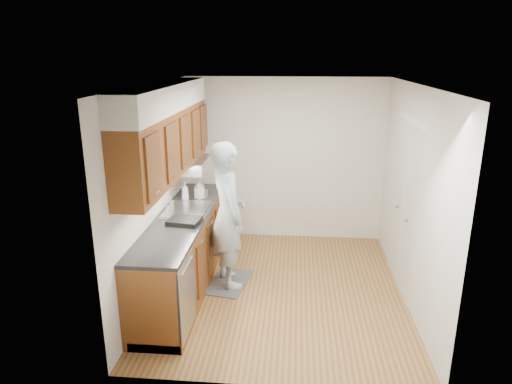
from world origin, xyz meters
TOP-DOWN VIEW (x-y plane):
  - floor at (0.00, 0.00)m, footprint 3.50×3.50m
  - ceiling at (0.00, 0.00)m, footprint 3.50×3.50m
  - wall_left at (-1.50, 0.00)m, footprint 0.02×3.50m
  - wall_right at (1.50, 0.00)m, footprint 0.02×3.50m
  - wall_back at (0.00, 1.75)m, footprint 3.00×0.02m
  - counter at (-1.20, -0.00)m, footprint 0.64×2.80m
  - upper_cabinets at (-1.33, 0.05)m, footprint 0.47×2.80m
  - closet_door at (1.49, 0.30)m, footprint 0.02×1.22m
  - floor_mat at (-0.66, 0.10)m, footprint 0.57×0.82m
  - person at (-0.66, 0.10)m, footprint 0.76×0.87m
  - soap_bottle_a at (-1.31, 0.60)m, footprint 0.13×0.13m
  - soap_bottle_b at (-1.13, 0.68)m, footprint 0.14×0.14m
  - soap_bottle_c at (-1.19, 0.95)m, footprint 0.19×0.19m
  - steel_can at (-1.06, 0.75)m, footprint 0.06×0.06m
  - dish_rack at (-1.11, -0.26)m, footprint 0.39×0.34m

SIDE VIEW (x-z plane):
  - floor at x=0.00m, z-range 0.00..0.00m
  - floor_mat at x=-0.66m, z-range 0.00..0.01m
  - counter at x=-1.20m, z-range -0.16..1.14m
  - dish_rack at x=-1.11m, z-range 0.94..1.00m
  - steel_can at x=-1.06m, z-range 0.94..1.04m
  - closet_door at x=1.49m, z-range 0.00..2.05m
  - soap_bottle_c at x=-1.19m, z-range 0.94..1.13m
  - soap_bottle_b at x=-1.13m, z-range 0.94..1.16m
  - person at x=-0.66m, z-range 0.01..2.09m
  - soap_bottle_a at x=-1.31m, z-range 0.94..1.19m
  - wall_left at x=-1.50m, z-range 0.00..2.50m
  - wall_right at x=1.50m, z-range 0.00..2.50m
  - wall_back at x=0.00m, z-range 0.00..2.50m
  - upper_cabinets at x=-1.33m, z-range 1.34..2.55m
  - ceiling at x=0.00m, z-range 2.50..2.50m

